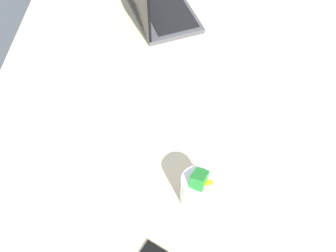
{
  "coord_description": "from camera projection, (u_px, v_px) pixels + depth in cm",
  "views": [
    {
      "loc": [
        -61.65,
        5.29,
        110.38
      ],
      "look_at": [
        -0.36,
        8.02,
        24.0
      ],
      "focal_mm": 37.76,
      "sensor_mm": 36.0,
      "label": 1
    }
  ],
  "objects": [
    {
      "name": "bed_mattress",
      "position": [
        192.0,
        152.0,
        1.18
      ],
      "size": [
        180.0,
        140.0,
        18.0
      ],
      "primitive_type": "cube",
      "color": "beige",
      "rests_on": "ground"
    },
    {
      "name": "laptop",
      "position": [
        156.0,
        7.0,
        1.42
      ],
      "size": [
        39.26,
        33.79,
        23.0
      ],
      "rotation": [
        0.0,
        0.0,
        0.39
      ],
      "color": "#4C4C51",
      "rests_on": "bed_mattress"
    },
    {
      "name": "snack_cup",
      "position": [
        198.0,
        188.0,
        0.94
      ],
      "size": [
        10.12,
        9.26,
        14.38
      ],
      "color": "silver",
      "rests_on": "bed_mattress"
    }
  ]
}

